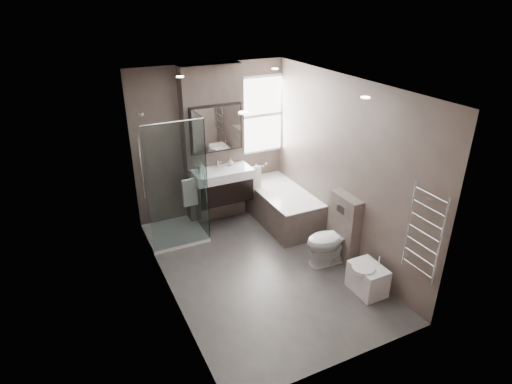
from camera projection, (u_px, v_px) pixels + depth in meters
room at (262, 186)px, 5.56m from camera, size 2.70×3.90×2.70m
vanity_pier at (214, 145)px, 7.00m from camera, size 1.00×0.25×2.60m
vanity at (223, 184)px, 6.96m from camera, size 0.95×0.47×0.66m
mirror_cabinet at (216, 129)px, 6.73m from camera, size 0.86×0.08×0.76m
towel_left at (190, 192)px, 6.73m from camera, size 0.24×0.06×0.44m
towel_right at (254, 180)px, 7.17m from camera, size 0.24×0.06×0.44m
shower_enclosure at (181, 209)px, 6.70m from camera, size 0.90×0.90×2.00m
bathtub at (281, 205)px, 7.24m from camera, size 0.75×1.60×0.57m
window at (260, 115)px, 7.28m from camera, size 0.98×0.06×1.33m
toilet at (331, 240)px, 6.10m from camera, size 0.77×0.47×0.75m
cistern_box at (344, 227)px, 6.18m from camera, size 0.19×0.55×1.00m
bidet at (367, 278)px, 5.57m from camera, size 0.42×0.48×0.50m
towel_radiator at (424, 233)px, 4.83m from camera, size 0.03×0.49×1.10m
soap_bottle_a at (202, 167)px, 6.70m from camera, size 0.08×0.08×0.18m
soap_bottle_b at (231, 162)px, 6.99m from camera, size 0.09×0.09×0.12m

